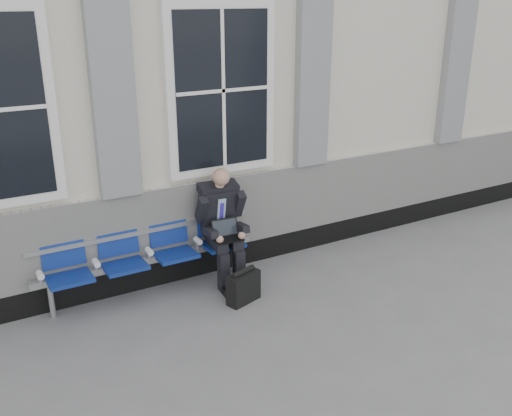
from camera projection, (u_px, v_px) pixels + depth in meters
ground at (257, 330)px, 5.93m from camera, size 70.00×70.00×0.00m
station_building at (134, 74)px, 7.97m from camera, size 14.40×4.40×4.49m
bench at (147, 249)px, 6.49m from camera, size 2.60×0.47×0.91m
businessman at (222, 221)px, 6.72m from camera, size 0.58×0.78×1.41m
briefcase at (243, 287)px, 6.41m from camera, size 0.43×0.28×0.41m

